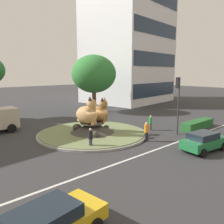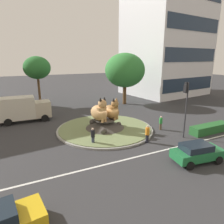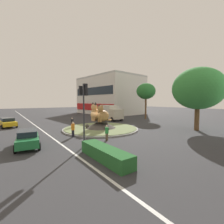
% 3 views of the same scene
% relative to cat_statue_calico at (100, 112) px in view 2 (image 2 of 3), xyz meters
% --- Properties ---
extents(ground_plane, '(160.00, 160.00, 0.00)m').
position_rel_cat_statue_calico_xyz_m(ground_plane, '(0.71, 0.23, -2.25)').
color(ground_plane, '#333335').
extents(lane_centreline, '(112.00, 0.20, 0.01)m').
position_rel_cat_statue_calico_xyz_m(lane_centreline, '(0.71, -6.89, -2.25)').
color(lane_centreline, silver).
rests_on(lane_centreline, ground).
extents(roundabout_island, '(10.82, 10.82, 1.27)m').
position_rel_cat_statue_calico_xyz_m(roundabout_island, '(0.70, 0.24, -1.86)').
color(roundabout_island, gray).
rests_on(roundabout_island, ground).
extents(cat_statue_calico, '(2.02, 2.83, 2.69)m').
position_rel_cat_statue_calico_xyz_m(cat_statue_calico, '(0.00, 0.00, 0.00)').
color(cat_statue_calico, tan).
rests_on(cat_statue_calico, roundabout_island).
extents(cat_statue_tabby, '(2.03, 2.80, 2.46)m').
position_rel_cat_statue_calico_xyz_m(cat_statue_tabby, '(1.51, 0.08, -0.09)').
color(cat_statue_tabby, '#9E703D').
rests_on(cat_statue_tabby, roundabout_island).
extents(traffic_light_mast, '(0.71, 0.61, 5.67)m').
position_rel_cat_statue_calico_xyz_m(traffic_light_mast, '(6.97, -5.35, 1.87)').
color(traffic_light_mast, '#2D2D33').
rests_on(traffic_light_mast, ground).
extents(office_tower, '(17.54, 15.31, 33.81)m').
position_rel_cat_statue_calico_xyz_m(office_tower, '(22.65, 16.55, 14.65)').
color(office_tower, silver).
rests_on(office_tower, ground).
extents(clipped_hedge_strip, '(5.08, 1.20, 0.90)m').
position_rel_cat_statue_calico_xyz_m(clipped_hedge_strip, '(10.79, -5.61, -1.80)').
color(clipped_hedge_strip, '#235B28').
rests_on(clipped_hedge_strip, ground).
extents(broadleaf_tree_behind_island, '(6.82, 6.82, 8.76)m').
position_rel_cat_statue_calico_xyz_m(broadleaf_tree_behind_island, '(9.22, 10.87, 3.59)').
color(broadleaf_tree_behind_island, brown).
rests_on(broadleaf_tree_behind_island, ground).
extents(second_tree_near_tower, '(4.29, 4.29, 8.21)m').
position_rel_cat_statue_calico_xyz_m(second_tree_near_tower, '(-4.46, 15.59, 4.09)').
color(second_tree_near_tower, brown).
rests_on(second_tree_near_tower, ground).
extents(pedestrian_orange_shirt, '(0.39, 0.39, 1.76)m').
position_rel_cat_statue_calico_xyz_m(pedestrian_orange_shirt, '(2.92, -4.85, -1.33)').
color(pedestrian_orange_shirt, black).
rests_on(pedestrian_orange_shirt, ground).
extents(pedestrian_black_shirt, '(0.38, 0.38, 1.68)m').
position_rel_cat_statue_calico_xyz_m(pedestrian_black_shirt, '(-1.97, -3.03, -1.37)').
color(pedestrian_black_shirt, '#33384C').
rests_on(pedestrian_black_shirt, ground).
extents(pedestrian_green_shirt, '(0.36, 0.36, 1.60)m').
position_rel_cat_statue_calico_xyz_m(pedestrian_green_shirt, '(6.43, -2.53, -1.41)').
color(pedestrian_green_shirt, brown).
rests_on(pedestrian_green_shirt, ground).
extents(hatchback_near_shophouse, '(4.21, 2.37, 1.52)m').
position_rel_cat_statue_calico_xyz_m(hatchback_near_shophouse, '(4.27, -9.59, -1.45)').
color(hatchback_near_shophouse, '#1E6B38').
rests_on(hatchback_near_shophouse, ground).
extents(delivery_box_truck, '(6.47, 2.74, 3.20)m').
position_rel_cat_statue_calico_xyz_m(delivery_box_truck, '(-7.49, 7.60, -0.55)').
color(delivery_box_truck, '#B7AD99').
rests_on(delivery_box_truck, ground).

